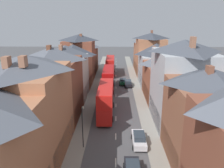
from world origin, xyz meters
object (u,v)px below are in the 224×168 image
car_near_silver (128,83)px  street_lamp (83,125)px  double_decker_bus_mid_street (106,100)px  double_decker_bus_far_approaching (108,79)px  car_parked_left_b (123,81)px  double_decker_bus_lead (110,66)px  car_near_blue (111,65)px  car_mid_white (139,139)px

car_near_silver → street_lamp: street_lamp is taller
double_decker_bus_mid_street → street_lamp: 10.82m
double_decker_bus_far_approaching → car_near_silver: double_decker_bus_far_approaching is taller
street_lamp → car_parked_left_b: bearing=78.5°
double_decker_bus_lead → car_near_blue: (0.01, 11.80, -2.01)m
car_mid_white → street_lamp: bearing=-173.2°
double_decker_bus_lead → car_mid_white: (4.91, -39.48, -1.98)m
double_decker_bus_far_approaching → car_parked_left_b: (3.61, 5.17, -2.02)m
car_near_blue → street_lamp: street_lamp is taller
double_decker_bus_lead → car_near_blue: bearing=90.0°
double_decker_bus_lead → double_decker_bus_mid_street: (0.00, -29.82, 0.00)m
car_mid_white → double_decker_bus_far_approaching: bearing=101.7°
car_near_blue → car_mid_white: car_mid_white is taller
car_near_silver → street_lamp: (-7.35, -28.08, 2.44)m
double_decker_bus_mid_street → car_mid_white: (4.91, -9.66, -1.98)m
double_decker_bus_lead → double_decker_bus_far_approaching: size_ratio=1.00×
car_parked_left_b → car_near_silver: bearing=-51.2°
double_decker_bus_far_approaching → car_mid_white: (4.91, -23.64, -1.98)m
double_decker_bus_mid_street → car_parked_left_b: 19.60m
double_decker_bus_lead → double_decker_bus_mid_street: size_ratio=1.00×
double_decker_bus_far_approaching → car_near_blue: 27.70m
car_near_blue → car_mid_white: size_ratio=0.97×
double_decker_bus_far_approaching → car_mid_white: size_ratio=2.40×
double_decker_bus_lead → car_near_silver: bearing=-68.2°
street_lamp → double_decker_bus_mid_street: bearing=77.0°
double_decker_bus_lead → double_decker_bus_far_approaching: same height
double_decker_bus_lead → double_decker_bus_mid_street: bearing=-90.0°
car_near_blue → car_parked_left_b: bearing=-80.9°
double_decker_bus_lead → car_parked_left_b: (3.61, -10.66, -2.02)m
double_decker_bus_mid_street → street_lamp: (-2.44, -10.53, 0.43)m
car_near_blue → street_lamp: (-2.45, -52.15, 2.43)m
double_decker_bus_far_approaching → street_lamp: 24.64m
car_near_silver → car_parked_left_b: 2.07m
double_decker_bus_mid_street → car_parked_left_b: bearing=79.3°
car_near_silver → street_lamp: 29.12m
car_parked_left_b → car_mid_white: bearing=-87.4°
car_near_silver → car_parked_left_b: bearing=128.8°
car_near_blue → car_near_silver: bearing=-78.5°
double_decker_bus_lead → street_lamp: street_lamp is taller
car_near_blue → double_decker_bus_mid_street: bearing=-90.0°
double_decker_bus_far_approaching → double_decker_bus_lead: bearing=90.0°
double_decker_bus_far_approaching → car_mid_white: 24.23m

